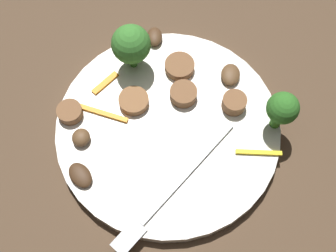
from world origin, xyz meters
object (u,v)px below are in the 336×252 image
Objects in this scene: plate at (168,129)px; mushroom_1 at (231,75)px; mushroom_0 at (81,138)px; broccoli_floret_0 at (131,44)px; sausage_slice_0 at (183,94)px; pepper_strip_3 at (104,84)px; mushroom_3 at (80,175)px; pepper_strip_0 at (103,113)px; pepper_strip_1 at (259,153)px; sausage_slice_1 at (234,103)px; sausage_slice_3 at (180,66)px; sausage_slice_4 at (134,100)px; mushroom_2 at (155,37)px; broccoli_floret_1 at (282,109)px; sausage_slice_2 at (70,112)px; fork at (168,194)px.

mushroom_1 is (-0.09, 0.02, 0.01)m from plate.
broccoli_floret_0 is at bearing -172.51° from mushroom_0.
sausage_slice_0 reaches higher than plate.
broccoli_floret_0 reaches higher than pepper_strip_3.
mushroom_3 reaches higher than pepper_strip_0.
broccoli_floret_0 is 0.18m from pepper_strip_1.
sausage_slice_1 is 1.28× the size of mushroom_0.
broccoli_floret_0 is at bearing 166.14° from pepper_strip_3.
sausage_slice_3 is at bearing -92.58° from sausage_slice_1.
sausage_slice_4 is 0.09m from mushroom_2.
sausage_slice_3 reaches higher than plate.
broccoli_floret_1 reaches higher than sausage_slice_1.
pepper_strip_0 is at bearing -158.18° from mushroom_3.
sausage_slice_4 reaches higher than pepper_strip_1.
mushroom_0 is 0.18m from mushroom_1.
sausage_slice_3 reaches higher than pepper_strip_1.
pepper_strip_0 is 0.04m from pepper_strip_3.
broccoli_floret_1 is 0.05m from pepper_strip_1.
sausage_slice_4 is (-0.05, 0.05, -0.00)m from sausage_slice_2.
broccoli_floret_1 reaches higher than sausage_slice_2.
broccoli_floret_0 reaches higher than pepper_strip_0.
plate is 8.09× the size of sausage_slice_0.
broccoli_floret_1 is 1.81× the size of mushroom_3.
sausage_slice_1 is 0.17m from mushroom_0.
pepper_strip_1 is (0.03, 0.05, -0.01)m from sausage_slice_1.
sausage_slice_1 is 0.15m from pepper_strip_0.
mushroom_0 is at bearing -14.18° from sausage_slice_4.
sausage_slice_1 is at bearing 145.13° from plate.
mushroom_3 is at bearing 21.82° from pepper_strip_0.
pepper_strip_1 is at bearing 113.94° from sausage_slice_2.
sausage_slice_4 is at bearing 94.76° from pepper_strip_3.
pepper_strip_0 and pepper_strip_1 have the same top height.
sausage_slice_3 is 1.64× the size of mushroom_0.
mushroom_1 is at bearing 167.54° from plate.
mushroom_2 is at bearing -173.92° from mushroom_0.
sausage_slice_3 and mushroom_1 have the same top height.
broccoli_floret_0 is at bearing 2.54° from mushroom_2.
pepper_strip_3 is (0.00, -0.09, 0.01)m from plate.
mushroom_1 is at bearing 152.05° from mushroom_0.
sausage_slice_3 is at bearing -143.37° from fork.
sausage_slice_4 is (0.04, -0.04, -0.00)m from sausage_slice_0.
broccoli_floret_1 is at bearing 73.85° from mushroom_1.
fork is at bearing 51.02° from broccoli_floret_0.
plate is 0.10m from broccoli_floret_0.
sausage_slice_1 is at bearing 87.42° from sausage_slice_3.
sausage_slice_0 is at bearing 59.61° from mushroom_2.
mushroom_3 is (0.04, -0.08, 0.00)m from fork.
fork is 0.12m from pepper_strip_0.
mushroom_1 is at bearing -106.15° from broccoli_floret_1.
sausage_slice_2 is at bearing -6.02° from pepper_strip_3.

